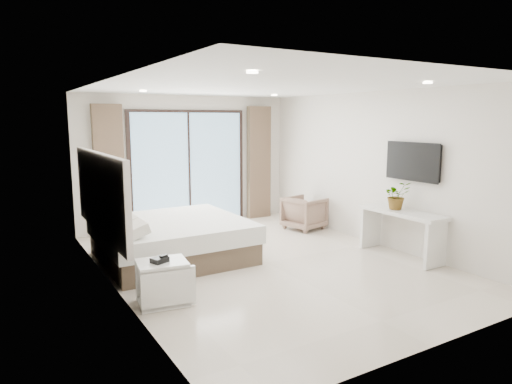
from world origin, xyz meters
TOP-DOWN VIEW (x-y plane):
  - ground at (0.00, 0.00)m, footprint 6.20×6.20m
  - room_shell at (-0.20, 0.83)m, footprint 4.62×6.22m
  - bed at (-1.19, 0.96)m, footprint 2.23×2.12m
  - nightstand at (-1.92, -0.71)m, footprint 0.64×0.56m
  - phone at (-1.96, -0.73)m, footprint 0.23×0.20m
  - console_desk at (2.04, -0.85)m, footprint 0.46×1.49m
  - plant at (2.04, -0.72)m, footprint 0.54×0.56m
  - armchair at (1.85, 1.49)m, footprint 0.81×0.84m

SIDE VIEW (x-z plane):
  - ground at x=0.00m, z-range 0.00..0.00m
  - nightstand at x=-1.92m, z-range 0.00..0.53m
  - bed at x=-1.19m, z-range -0.06..0.71m
  - armchair at x=1.85m, z-range 0.00..0.73m
  - console_desk at x=2.04m, z-range 0.17..0.94m
  - phone at x=-1.96m, z-range 0.53..0.60m
  - plant at x=2.04m, z-range 0.77..1.13m
  - room_shell at x=-0.20m, z-range 0.22..2.94m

